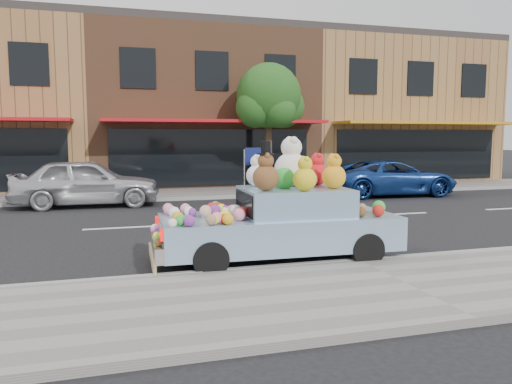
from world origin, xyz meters
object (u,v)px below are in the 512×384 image
object	(u,v)px
car_silver	(86,182)
art_car	(280,218)
street_tree	(269,101)
car_blue	(392,178)

from	to	relation	value
car_silver	art_car	xyz separation A→B (m)	(3.74, -8.60, 0.01)
car_silver	art_car	bearing A→B (deg)	-155.22
street_tree	art_car	xyz separation A→B (m)	(-3.24, -10.78, -2.89)
car_blue	art_car	distance (m)	11.32
street_tree	art_car	world-z (taller)	street_tree
street_tree	car_blue	world-z (taller)	street_tree
car_silver	art_car	distance (m)	9.38
car_silver	car_blue	distance (m)	11.28
street_tree	art_car	size ratio (longest dim) A/B	1.15
street_tree	car_silver	world-z (taller)	street_tree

